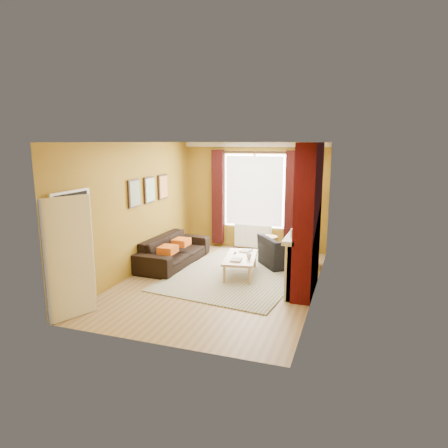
% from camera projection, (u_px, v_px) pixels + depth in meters
% --- Properties ---
extents(ground, '(5.50, 5.50, 0.00)m').
position_uv_depth(ground, '(220.00, 281.00, 8.20)').
color(ground, olive).
rests_on(ground, ground).
extents(room_walls, '(3.82, 5.54, 2.83)m').
position_uv_depth(room_walls, '(255.00, 214.00, 7.98)').
color(room_walls, olive).
rests_on(room_walls, ground).
extents(striped_rug, '(2.94, 3.78, 0.02)m').
position_uv_depth(striped_rug, '(239.00, 274.00, 8.64)').
color(striped_rug, '#33638D').
rests_on(striped_rug, ground).
extents(sofa, '(0.96, 2.27, 0.65)m').
position_uv_depth(sofa, '(174.00, 250.00, 9.31)').
color(sofa, black).
rests_on(sofa, ground).
extents(armchair, '(1.46, 1.44, 0.72)m').
position_uv_depth(armchair, '(287.00, 251.00, 9.10)').
color(armchair, black).
rests_on(armchair, ground).
extents(coffee_table, '(0.83, 1.36, 0.42)m').
position_uv_depth(coffee_table, '(241.00, 258.00, 8.47)').
color(coffee_table, tan).
rests_on(coffee_table, ground).
extents(wicker_stool, '(0.51, 0.51, 0.51)m').
position_uv_depth(wicker_stool, '(269.00, 246.00, 9.92)').
color(wicker_stool, olive).
rests_on(wicker_stool, ground).
extents(floor_lamp, '(0.33, 0.33, 1.77)m').
position_uv_depth(floor_lamp, '(313.00, 201.00, 9.66)').
color(floor_lamp, black).
rests_on(floor_lamp, ground).
extents(book_a, '(0.24, 0.30, 0.03)m').
position_uv_depth(book_a, '(231.00, 259.00, 8.20)').
color(book_a, '#999999').
rests_on(book_a, coffee_table).
extents(book_b, '(0.27, 0.33, 0.02)m').
position_uv_depth(book_b, '(242.00, 250.00, 8.92)').
color(book_b, '#999999').
rests_on(book_b, coffee_table).
extents(mug, '(0.13, 0.13, 0.10)m').
position_uv_depth(mug, '(249.00, 256.00, 8.29)').
color(mug, '#999999').
rests_on(mug, coffee_table).
extents(tv_remote, '(0.07, 0.15, 0.02)m').
position_uv_depth(tv_remote, '(235.00, 253.00, 8.71)').
color(tv_remote, '#262628').
rests_on(tv_remote, coffee_table).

